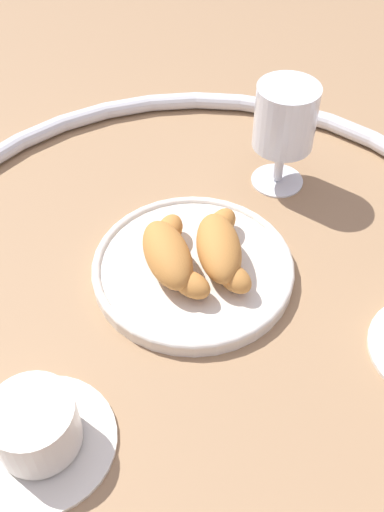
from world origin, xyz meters
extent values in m
plane|color=#997551|center=(0.00, 0.00, 0.00)|extent=(2.20, 2.20, 0.00)
torus|color=silver|center=(0.00, 0.00, 0.01)|extent=(0.72, 0.72, 0.02)
cylinder|color=silver|center=(-0.01, 0.00, 0.01)|extent=(0.23, 0.23, 0.01)
torus|color=silver|center=(-0.01, 0.00, 0.01)|extent=(0.23, 0.23, 0.01)
ellipsoid|color=#BC7A38|center=(-0.02, -0.03, 0.04)|extent=(0.11, 0.07, 0.04)
ellipsoid|color=#BC7A38|center=(0.02, -0.03, 0.03)|extent=(0.05, 0.04, 0.03)
ellipsoid|color=#BC7A38|center=(-0.06, 0.00, 0.03)|extent=(0.05, 0.05, 0.03)
ellipsoid|color=#BC7A38|center=(0.00, 0.02, 0.04)|extent=(0.11, 0.09, 0.04)
ellipsoid|color=#BC7A38|center=(0.04, 0.02, 0.03)|extent=(0.05, 0.03, 0.03)
ellipsoid|color=#BC7A38|center=(-0.04, 0.06, 0.03)|extent=(0.05, 0.05, 0.03)
cylinder|color=silver|center=(0.08, -0.23, 0.00)|extent=(0.14, 0.14, 0.01)
cylinder|color=silver|center=(0.08, -0.23, 0.03)|extent=(0.08, 0.08, 0.05)
cylinder|color=#937A60|center=(0.08, -0.23, 0.06)|extent=(0.07, 0.07, 0.01)
cylinder|color=white|center=(-0.09, 0.18, 0.00)|extent=(0.07, 0.07, 0.01)
cylinder|color=white|center=(-0.09, 0.18, 0.03)|extent=(0.01, 0.01, 0.05)
cylinder|color=white|center=(-0.09, 0.18, 0.10)|extent=(0.08, 0.08, 0.08)
cylinder|color=#E0CC4C|center=(-0.09, 0.18, 0.09)|extent=(0.07, 0.07, 0.05)
camera|label=1|loc=(0.36, -0.25, 0.51)|focal=42.05mm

